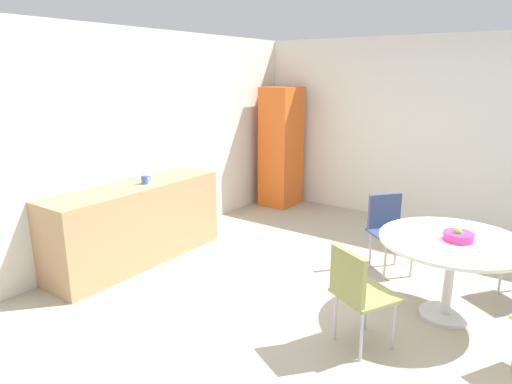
# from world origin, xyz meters

# --- Properties ---
(ground_plane) EXTENTS (6.00, 6.00, 0.00)m
(ground_plane) POSITION_xyz_m (0.00, 0.00, 0.00)
(ground_plane) COLOR #B2A893
(wall_back) EXTENTS (6.00, 0.10, 2.60)m
(wall_back) POSITION_xyz_m (0.00, 3.00, 1.30)
(wall_back) COLOR white
(wall_back) RESTS_ON ground_plane
(wall_side_right) EXTENTS (0.10, 6.00, 2.60)m
(wall_side_right) POSITION_xyz_m (3.00, 0.00, 1.30)
(wall_side_right) COLOR white
(wall_side_right) RESTS_ON ground_plane
(counter_block) EXTENTS (2.10, 0.60, 0.90)m
(counter_block) POSITION_xyz_m (-0.35, 2.65, 0.45)
(counter_block) COLOR tan
(counter_block) RESTS_ON ground_plane
(locker_cabinet) EXTENTS (0.60, 0.50, 1.89)m
(locker_cabinet) POSITION_xyz_m (2.55, 2.55, 0.94)
(locker_cabinet) COLOR orange
(locker_cabinet) RESTS_ON ground_plane
(round_table) EXTENTS (1.23, 1.23, 0.73)m
(round_table) POSITION_xyz_m (0.41, -0.54, 0.61)
(round_table) COLOR silver
(round_table) RESTS_ON ground_plane
(chair_navy) EXTENTS (0.59, 0.59, 0.83)m
(chair_navy) POSITION_xyz_m (1.08, 0.25, 0.52)
(chair_navy) COLOR silver
(chair_navy) RESTS_ON ground_plane
(chair_olive) EXTENTS (0.57, 0.57, 0.83)m
(chair_olive) POSITION_xyz_m (-0.51, -0.07, 0.52)
(chair_olive) COLOR silver
(chair_olive) RESTS_ON ground_plane
(fruit_bowl) EXTENTS (0.25, 0.25, 0.11)m
(fruit_bowl) POSITION_xyz_m (0.40, -0.58, 0.77)
(fruit_bowl) COLOR #D8338C
(fruit_bowl) RESTS_ON round_table
(mug_white) EXTENTS (0.13, 0.08, 0.09)m
(mug_white) POSITION_xyz_m (-0.24, 2.58, 0.95)
(mug_white) COLOR #3F66BF
(mug_white) RESTS_ON counter_block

